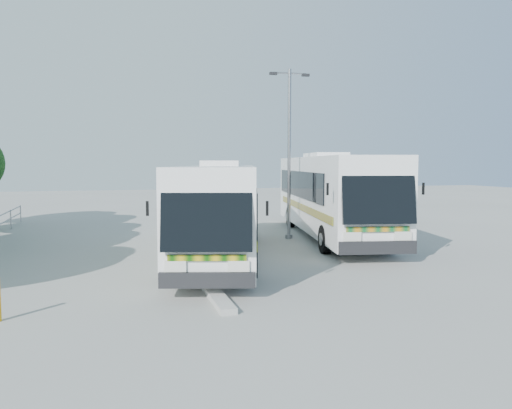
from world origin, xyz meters
name	(u,v)px	position (x,y,z in m)	size (l,w,h in m)	color
ground	(254,261)	(0.00, 0.00, 0.00)	(100.00, 100.00, 0.00)	#9E9E99
kerb_divider	(182,252)	(-2.30, 2.00, 0.07)	(0.40, 16.00, 0.15)	#B2B2AD
coach_main	(220,207)	(-1.01, 1.04, 1.84)	(5.49, 12.30, 3.36)	white
coach_adjacent	(330,193)	(5.03, 4.60, 2.05)	(5.13, 13.74, 3.74)	white
lamppost	(289,146)	(2.99, 4.67, 4.24)	(1.88, 0.20, 7.69)	gray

